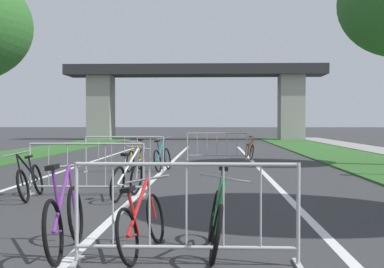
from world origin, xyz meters
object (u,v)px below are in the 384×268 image
bicycle_yellow_6 (136,159)px  bicycle_purple_7 (65,219)px  bicycle_orange_2 (249,150)px  crowd_barrier_third (124,154)px  bicycle_red_4 (142,223)px  bicycle_black_5 (30,180)px  bicycle_green_1 (216,221)px  crowd_barrier_nearest (186,214)px  crowd_barrier_second (86,170)px  bicycle_teal_0 (162,158)px  bicycle_white_3 (127,179)px  crowd_barrier_fourth (217,147)px

bicycle_yellow_6 → bicycle_purple_7: size_ratio=0.91×
bicycle_orange_2 → bicycle_yellow_6: bicycle_yellow_6 is taller
crowd_barrier_third → bicycle_red_4: bearing=-79.2°
bicycle_black_5 → bicycle_green_1: bearing=126.0°
bicycle_yellow_6 → bicycle_purple_7: bicycle_purple_7 is taller
bicycle_orange_2 → bicycle_yellow_6: size_ratio=0.99×
bicycle_orange_2 → bicycle_black_5: bearing=59.6°
bicycle_green_1 → bicycle_black_5: (-3.51, 4.01, -0.01)m
crowd_barrier_nearest → crowd_barrier_second: 5.46m
bicycle_purple_7 → bicycle_black_5: bearing=111.0°
bicycle_green_1 → bicycle_purple_7: bearing=2.9°
bicycle_teal_0 → bicycle_white_3: 5.74m
crowd_barrier_fourth → bicycle_teal_0: crowd_barrier_fourth is taller
bicycle_teal_0 → crowd_barrier_nearest: bearing=-73.1°
crowd_barrier_second → crowd_barrier_fourth: same height
bicycle_red_4 → bicycle_orange_2: bearing=90.9°
crowd_barrier_second → crowd_barrier_third: bearing=91.0°
bicycle_teal_0 → crowd_barrier_third: bearing=-151.0°
crowd_barrier_second → crowd_barrier_third: same height
bicycle_black_5 → crowd_barrier_third: bearing=-104.5°
crowd_barrier_third → bicycle_purple_7: bearing=-84.3°
bicycle_yellow_6 → bicycle_purple_7: bearing=104.6°
bicycle_black_5 → bicycle_purple_7: bicycle_purple_7 is taller
bicycle_red_4 → crowd_barrier_second: bearing=120.0°
crowd_barrier_nearest → bicycle_red_4: crowd_barrier_nearest is taller
crowd_barrier_fourth → bicycle_white_3: bearing=-99.6°
bicycle_red_4 → bicycle_yellow_6: bearing=108.0°
crowd_barrier_second → bicycle_purple_7: (0.87, -4.57, -0.13)m
bicycle_teal_0 → bicycle_black_5: size_ratio=1.01×
crowd_barrier_third → crowd_barrier_fourth: bearing=61.3°
bicycle_red_4 → crowd_barrier_third: bearing=110.0°
bicycle_teal_0 → crowd_barrier_second: bearing=-90.4°
bicycle_green_1 → crowd_barrier_nearest: bearing=59.0°
bicycle_white_3 → bicycle_purple_7: bicycle_purple_7 is taller
crowd_barrier_fourth → bicycle_teal_0: bearing=-109.7°
crowd_barrier_nearest → crowd_barrier_third: size_ratio=0.99×
bicycle_teal_0 → bicycle_green_1: (1.56, -9.80, -0.02)m
bicycle_orange_2 → bicycle_purple_7: (-3.05, -15.00, 0.03)m
bicycle_orange_2 → bicycle_red_4: bicycle_orange_2 is taller
crowd_barrier_second → bicycle_white_3: size_ratio=1.39×
crowd_barrier_nearest → bicycle_black_5: size_ratio=1.35×
bicycle_green_1 → bicycle_black_5: bicycle_green_1 is taller
crowd_barrier_fourth → bicycle_yellow_6: size_ratio=1.45×
crowd_barrier_second → bicycle_red_4: crowd_barrier_second is taller
crowd_barrier_nearest → bicycle_teal_0: size_ratio=1.33×
crowd_barrier_third → bicycle_white_3: crowd_barrier_third is taller
bicycle_yellow_6 → bicycle_black_5: bearing=89.4°
crowd_barrier_fourth → bicycle_green_1: (-0.09, -14.41, -0.16)m
bicycle_green_1 → bicycle_red_4: bearing=5.0°
bicycle_green_1 → bicycle_teal_0: bearing=-82.0°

